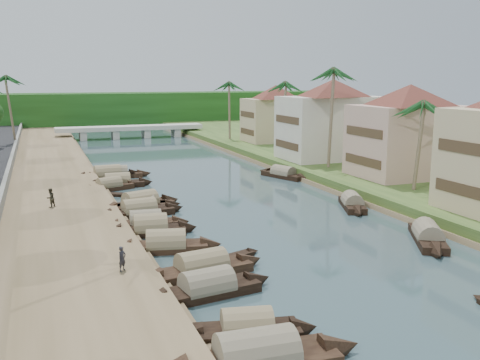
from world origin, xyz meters
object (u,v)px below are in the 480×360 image
object	(u,v)px
sampan_1	(247,330)
person_near	(122,259)
sampan_0	(256,359)
bridge	(131,129)

from	to	relation	value
sampan_1	person_near	world-z (taller)	person_near
sampan_0	sampan_1	distance (m)	2.55
bridge	person_near	world-z (taller)	bridge
sampan_1	person_near	size ratio (longest dim) A/B	4.82
bridge	sampan_0	world-z (taller)	bridge
person_near	bridge	bearing A→B (deg)	42.66
sampan_1	person_near	distance (m)	9.59
bridge	sampan_1	bearing A→B (deg)	-95.89
sampan_1	bridge	bearing A→B (deg)	96.36
bridge	sampan_1	distance (m)	84.49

